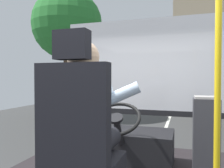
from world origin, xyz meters
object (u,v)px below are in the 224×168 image
Objects in this scene: driver_seat at (80,148)px; bus_driver at (86,114)px; handrail_pole at (218,81)px; steering_console at (126,145)px; fare_box at (206,140)px.

driver_seat is 0.24m from bus_driver.
steering_console is at bearing 134.46° from handrail_pole.
driver_seat is 1.62× the size of bus_driver.
driver_seat is 1.06m from handrail_pole.
fare_box is (0.87, 1.03, -0.14)m from driver_seat.
bus_driver is at bearing -133.38° from fare_box.
handrail_pole is at bearing 22.98° from driver_seat.
bus_driver is 0.75× the size of steering_console.
bus_driver is 1.30m from steering_console.
bus_driver is 0.96× the size of fare_box.
fare_box is at bearing 49.83° from driver_seat.
steering_console is at bearing 164.05° from fare_box.
driver_seat is 1.36m from fare_box.
fare_box is at bearing 91.44° from handrail_pole.
driver_seat is at bearing -157.02° from handrail_pole.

